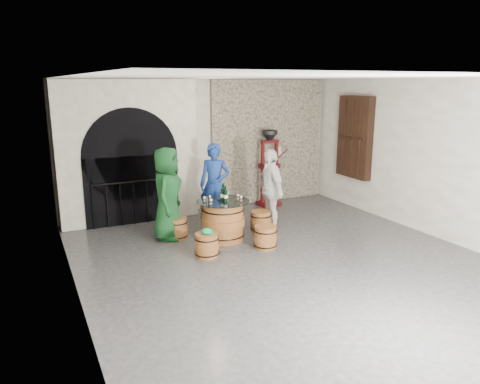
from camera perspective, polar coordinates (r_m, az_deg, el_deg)
name	(u,v)px	position (r m, az deg, el deg)	size (l,w,h in m)	color
ground	(287,262)	(8.22, 5.91, -8.79)	(8.00, 8.00, 0.00)	#2E2E30
wall_back	(203,146)	(11.29, -4.65, 5.83)	(8.00, 8.00, 0.00)	silver
wall_left	(72,197)	(6.63, -20.39, -0.55)	(8.00, 8.00, 0.00)	silver
wall_right	(437,159)	(10.04, 23.44, 3.77)	(8.00, 8.00, 0.00)	silver
ceiling	(292,77)	(7.60, 6.52, 14.10)	(8.00, 8.00, 0.00)	beige
stone_facing_panel	(268,142)	(12.01, 3.52, 6.31)	(3.20, 0.12, 3.18)	#9F967F
arched_opening	(128,153)	(10.51, -13.85, 4.79)	(3.10, 0.60, 3.19)	silver
shuttered_window	(355,137)	(11.62, 14.18, 6.68)	(0.23, 1.10, 2.00)	black
barrel_table	(223,220)	(9.20, -2.12, -3.59)	(1.06, 1.06, 0.82)	brown
barrel_stool_left	(177,228)	(9.40, -7.96, -4.53)	(0.46, 0.46, 0.44)	brown
barrel_stool_far	(215,216)	(10.15, -3.11, -3.03)	(0.46, 0.46, 0.44)	brown
barrel_stool_right	(261,221)	(9.78, 2.63, -3.68)	(0.46, 0.46, 0.44)	brown
barrel_stool_near_right	(265,237)	(8.80, 3.21, -5.68)	(0.46, 0.46, 0.44)	brown
barrel_stool_near_left	(207,245)	(8.40, -4.18, -6.67)	(0.46, 0.46, 0.44)	brown
green_cap	(207,231)	(8.31, -4.19, -4.95)	(0.25, 0.20, 0.11)	#0D8F56
person_green	(167,194)	(9.23, -9.10, -0.22)	(0.92, 0.60, 1.88)	#113F1B
person_blue	(215,185)	(10.02, -3.20, 0.91)	(0.67, 0.44, 1.84)	navy
person_white	(270,190)	(9.75, 3.79, 0.28)	(1.03, 0.43, 1.76)	white
wine_bottle_left	(223,194)	(9.09, -2.19, -0.25)	(0.08, 0.08, 0.32)	black
wine_bottle_center	(226,195)	(9.01, -1.81, -0.38)	(0.08, 0.08, 0.32)	black
wine_bottle_right	(224,192)	(9.22, -2.04, -0.06)	(0.08, 0.08, 0.32)	black
tasting_glass_a	(211,201)	(8.86, -3.63, -1.18)	(0.05, 0.05, 0.10)	#B17122
tasting_glass_b	(238,197)	(9.20, -0.25, -0.60)	(0.05, 0.05, 0.10)	#B17122
tasting_glass_c	(210,198)	(9.13, -3.80, -0.74)	(0.05, 0.05, 0.10)	#B17122
tasting_glass_d	(228,194)	(9.40, -1.56, -0.29)	(0.05, 0.05, 0.10)	#B17122
tasting_glass_e	(241,198)	(9.07, 0.16, -0.81)	(0.05, 0.05, 0.10)	#B17122
tasting_glass_f	(204,199)	(9.06, -4.49, -0.87)	(0.05, 0.05, 0.10)	#B17122
side_barrel	(210,208)	(10.50, -3.81, -1.99)	(0.46, 0.46, 0.61)	brown
corking_press	(269,162)	(11.60, 3.72, 3.72)	(0.81, 0.46, 1.95)	#470B0C
control_box	(277,151)	(12.10, 4.73, 5.15)	(0.18, 0.10, 0.22)	silver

